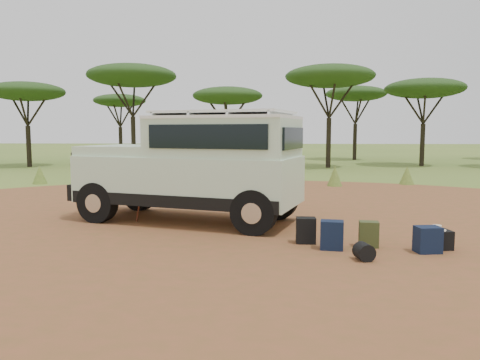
{
  "coord_description": "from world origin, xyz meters",
  "views": [
    {
      "loc": [
        0.23,
        -10.06,
        2.17
      ],
      "look_at": [
        -0.35,
        1.02,
        1.0
      ],
      "focal_mm": 35.0,
      "sensor_mm": 36.0,
      "label": 1
    }
  ],
  "objects_px": {
    "backpack_navy": "(332,235)",
    "walking_staff": "(141,195)",
    "safari_vehicle": "(195,169)",
    "hard_case": "(436,240)",
    "backpack_olive": "(369,234)",
    "duffel_navy": "(428,240)",
    "backpack_black": "(306,231)"
  },
  "relations": [
    {
      "from": "safari_vehicle",
      "to": "walking_staff",
      "type": "bearing_deg",
      "value": -152.54
    },
    {
      "from": "safari_vehicle",
      "to": "backpack_navy",
      "type": "relative_size",
      "value": 10.6
    },
    {
      "from": "safari_vehicle",
      "to": "backpack_olive",
      "type": "xyz_separation_m",
      "value": [
        3.59,
        -2.33,
        -1.02
      ]
    },
    {
      "from": "backpack_olive",
      "to": "duffel_navy",
      "type": "relative_size",
      "value": 1.03
    },
    {
      "from": "walking_staff",
      "to": "backpack_olive",
      "type": "bearing_deg",
      "value": -72.93
    },
    {
      "from": "walking_staff",
      "to": "hard_case",
      "type": "relative_size",
      "value": 2.77
    },
    {
      "from": "backpack_navy",
      "to": "walking_staff",
      "type": "bearing_deg",
      "value": 159.68
    },
    {
      "from": "backpack_navy",
      "to": "safari_vehicle",
      "type": "bearing_deg",
      "value": 147.31
    },
    {
      "from": "safari_vehicle",
      "to": "hard_case",
      "type": "xyz_separation_m",
      "value": [
        4.8,
        -2.42,
        -1.08
      ]
    },
    {
      "from": "duffel_navy",
      "to": "safari_vehicle",
      "type": "bearing_deg",
      "value": 141.41
    },
    {
      "from": "duffel_navy",
      "to": "hard_case",
      "type": "xyz_separation_m",
      "value": [
        0.25,
        0.27,
        -0.06
      ]
    },
    {
      "from": "hard_case",
      "to": "backpack_navy",
      "type": "bearing_deg",
      "value": 174.47
    },
    {
      "from": "walking_staff",
      "to": "backpack_navy",
      "type": "bearing_deg",
      "value": -78.81
    },
    {
      "from": "safari_vehicle",
      "to": "backpack_black",
      "type": "height_order",
      "value": "safari_vehicle"
    },
    {
      "from": "backpack_olive",
      "to": "duffel_navy",
      "type": "bearing_deg",
      "value": -13.67
    },
    {
      "from": "backpack_olive",
      "to": "hard_case",
      "type": "xyz_separation_m",
      "value": [
        1.21,
        -0.09,
        -0.07
      ]
    },
    {
      "from": "walking_staff",
      "to": "backpack_navy",
      "type": "relative_size",
      "value": 2.59
    },
    {
      "from": "walking_staff",
      "to": "duffel_navy",
      "type": "distance_m",
      "value": 6.34
    },
    {
      "from": "walking_staff",
      "to": "hard_case",
      "type": "distance_m",
      "value": 6.47
    },
    {
      "from": "backpack_black",
      "to": "hard_case",
      "type": "bearing_deg",
      "value": -7.76
    },
    {
      "from": "backpack_black",
      "to": "backpack_olive",
      "type": "distance_m",
      "value": 1.17
    },
    {
      "from": "walking_staff",
      "to": "backpack_navy",
      "type": "distance_m",
      "value": 4.77
    },
    {
      "from": "backpack_black",
      "to": "duffel_navy",
      "type": "bearing_deg",
      "value": -15.56
    },
    {
      "from": "backpack_olive",
      "to": "hard_case",
      "type": "bearing_deg",
      "value": 2.37
    },
    {
      "from": "backpack_navy",
      "to": "backpack_olive",
      "type": "distance_m",
      "value": 0.75
    },
    {
      "from": "backpack_navy",
      "to": "duffel_navy",
      "type": "relative_size",
      "value": 1.13
    },
    {
      "from": "safari_vehicle",
      "to": "backpack_navy",
      "type": "height_order",
      "value": "safari_vehicle"
    },
    {
      "from": "walking_staff",
      "to": "duffel_navy",
      "type": "height_order",
      "value": "walking_staff"
    },
    {
      "from": "backpack_navy",
      "to": "backpack_olive",
      "type": "relative_size",
      "value": 1.1
    },
    {
      "from": "safari_vehicle",
      "to": "duffel_navy",
      "type": "xyz_separation_m",
      "value": [
        4.55,
        -2.68,
        -1.02
      ]
    },
    {
      "from": "backpack_black",
      "to": "hard_case",
      "type": "xyz_separation_m",
      "value": [
        2.35,
        -0.33,
        -0.07
      ]
    },
    {
      "from": "hard_case",
      "to": "duffel_navy",
      "type": "bearing_deg",
      "value": -142.45
    }
  ]
}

